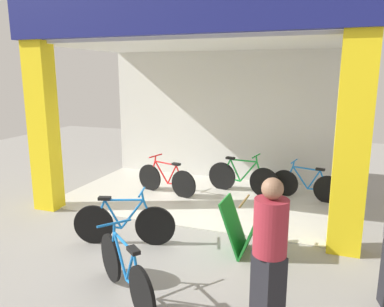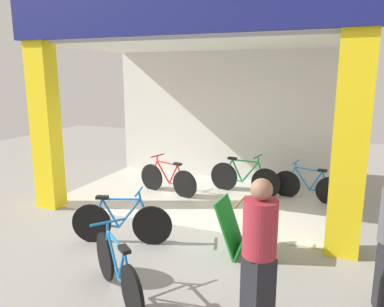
% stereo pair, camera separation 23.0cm
% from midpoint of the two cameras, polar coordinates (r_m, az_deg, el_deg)
% --- Properties ---
extents(ground_plane, '(19.92, 19.92, 0.00)m').
position_cam_midpoint_polar(ground_plane, '(6.77, -1.67, -10.96)').
color(ground_plane, gray).
rests_on(ground_plane, ground).
extents(shop_facade, '(6.16, 3.62, 3.94)m').
position_cam_midpoint_polar(shop_facade, '(7.86, 3.33, 8.24)').
color(shop_facade, beige).
rests_on(shop_facade, ground).
extents(bicycle_inside_0, '(1.64, 0.45, 0.91)m').
position_cam_midpoint_polar(bicycle_inside_0, '(8.44, 8.68, -3.73)').
color(bicycle_inside_0, black).
rests_on(bicycle_inside_0, ground).
extents(bicycle_inside_1, '(1.49, 0.42, 0.83)m').
position_cam_midpoint_polar(bicycle_inside_1, '(8.30, 18.00, -4.73)').
color(bicycle_inside_1, black).
rests_on(bicycle_inside_1, ground).
extents(bicycle_inside_2, '(1.53, 0.49, 0.86)m').
position_cam_midpoint_polar(bicycle_inside_2, '(8.35, -2.91, -3.94)').
color(bicycle_inside_2, black).
rests_on(bicycle_inside_2, ground).
extents(bicycle_parked_0, '(1.28, 1.01, 0.87)m').
position_cam_midpoint_polar(bicycle_parked_0, '(4.75, -9.87, -17.12)').
color(bicycle_parked_0, black).
rests_on(bicycle_parked_0, ground).
extents(bicycle_parked_1, '(1.55, 0.55, 0.88)m').
position_cam_midpoint_polar(bicycle_parked_1, '(6.09, -9.63, -10.26)').
color(bicycle_parked_1, black).
rests_on(bicycle_parked_1, ground).
extents(sandwich_board_sign, '(0.65, 0.59, 0.85)m').
position_cam_midpoint_polar(sandwich_board_sign, '(5.70, 8.43, -11.11)').
color(sandwich_board_sign, '#197226').
rests_on(sandwich_board_sign, ground).
extents(pedestrian_1, '(0.50, 0.50, 1.64)m').
position_cam_midpoint_polar(pedestrian_1, '(4.08, 11.82, -14.48)').
color(pedestrian_1, black).
rests_on(pedestrian_1, ground).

